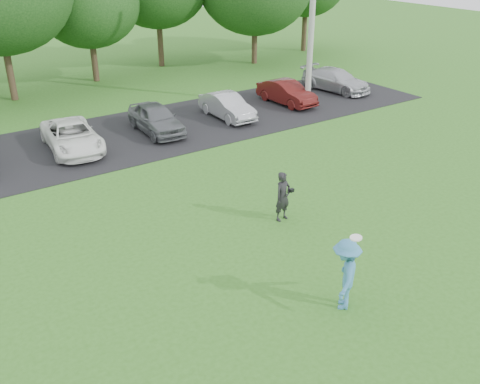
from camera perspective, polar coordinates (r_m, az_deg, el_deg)
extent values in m
plane|color=#30631C|center=(13.44, 8.58, -10.43)|extent=(100.00, 100.00, 0.00)
cube|color=black|center=(23.45, -13.25, 5.56)|extent=(32.00, 6.50, 0.03)
cylinder|color=#A3A49E|center=(26.64, 7.75, 19.02)|extent=(0.28, 0.28, 9.61)
imported|color=teal|center=(12.55, 11.15, -8.61)|extent=(1.29, 1.26, 1.77)
cylinder|color=white|center=(11.85, 12.27, -4.79)|extent=(0.27, 0.27, 0.06)
imported|color=black|center=(16.08, 4.60, -0.48)|extent=(0.61, 0.45, 1.55)
cube|color=black|center=(15.96, 5.53, 0.18)|extent=(0.15, 0.12, 0.10)
imported|color=white|center=(22.43, -17.48, 5.69)|extent=(2.26, 4.25, 1.14)
imported|color=#5A5D62|center=(23.66, -8.94, 7.76)|extent=(1.62, 3.72, 1.25)
imported|color=#A6A7AD|center=(25.33, -1.38, 9.14)|extent=(1.23, 3.44, 1.13)
imported|color=#4C1210|center=(27.66, 5.00, 10.53)|extent=(1.40, 3.56, 1.16)
imported|color=#B4B6BC|center=(30.47, 10.19, 11.68)|extent=(2.31, 4.27, 1.18)
cylinder|color=#38281C|center=(30.57, -23.30, 11.48)|extent=(0.36, 0.36, 2.70)
cylinder|color=#38281C|center=(33.22, -15.25, 13.22)|extent=(0.36, 0.36, 2.20)
ellipsoid|color=#214C19|center=(32.71, -15.94, 18.78)|extent=(5.76, 5.76, 4.90)
cylinder|color=#38281C|center=(36.33, -8.47, 15.25)|extent=(0.36, 0.36, 2.70)
cylinder|color=#38281C|center=(36.79, 1.54, 15.25)|extent=(0.36, 0.36, 2.20)
cylinder|color=#38281C|center=(41.20, 6.85, 16.59)|extent=(0.36, 0.36, 2.70)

